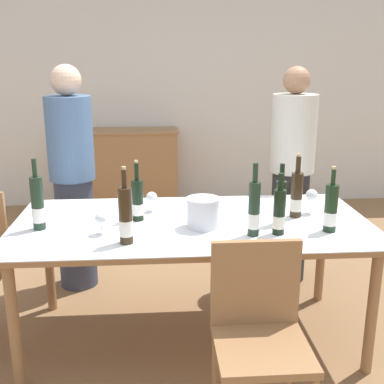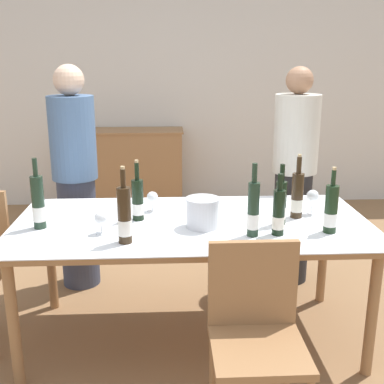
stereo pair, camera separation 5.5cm
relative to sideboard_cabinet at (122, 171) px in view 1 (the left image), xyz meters
The scene contains 19 objects.
ground_plane 2.76m from the sideboard_cabinet, 77.37° to the right, with size 12.00×12.00×0.00m, color olive.
back_wall 1.15m from the sideboard_cabinet, 25.96° to the left, with size 8.00×0.10×2.80m.
sideboard_cabinet is the anchor object (origin of this frame).
dining_table 2.73m from the sideboard_cabinet, 77.37° to the right, with size 2.09×1.02×0.77m.
ice_bucket 2.86m from the sideboard_cabinet, 76.73° to the right, with size 0.19×0.19×0.17m.
wine_bottle_0 3.11m from the sideboard_cabinet, 70.06° to the right, with size 0.07×0.07×0.34m.
wine_bottle_1 3.08m from the sideboard_cabinet, 72.61° to the right, with size 0.06×0.06×0.40m.
wine_bottle_2 3.01m from the sideboard_cabinet, 85.54° to the right, with size 0.07×0.07×0.41m.
wine_bottle_3 2.66m from the sideboard_cabinet, 83.91° to the right, with size 0.07×0.07×0.36m.
wine_bottle_4 2.98m from the sideboard_cabinet, 68.10° to the right, with size 0.06×0.06×0.36m.
wine_bottle_5 2.92m from the sideboard_cabinet, 64.84° to the right, with size 0.07×0.07×0.39m.
wine_bottle_6 3.20m from the sideboard_cabinet, 64.94° to the right, with size 0.07×0.07×0.37m.
wine_bottle_7 2.77m from the sideboard_cabinet, 95.63° to the right, with size 0.07×0.07×0.40m.
wine_glass_0 2.51m from the sideboard_cabinet, 81.66° to the right, with size 0.07×0.07×0.13m.
wine_glass_1 2.92m from the sideboard_cabinet, 62.39° to the right, with size 0.07×0.07×0.15m.
wine_glass_2 2.86m from the sideboard_cabinet, 88.17° to the right, with size 0.07×0.07×0.13m.
chair_near_front 3.51m from the sideboard_cabinet, 75.99° to the right, with size 0.42×0.42×0.89m.
person_host 1.91m from the sideboard_cabinet, 96.82° to the right, with size 0.33×0.33×1.65m.
person_guest_left 2.36m from the sideboard_cabinet, 53.08° to the right, with size 0.33×0.33×1.64m.
Camera 1 is at (-0.19, -2.66, 1.70)m, focal length 45.00 mm.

